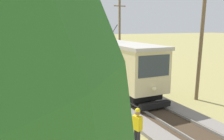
% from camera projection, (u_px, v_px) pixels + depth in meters
% --- Properties ---
extents(red_tram, '(2.60, 8.54, 4.79)m').
position_uv_depth(red_tram, '(122.00, 65.00, 16.74)').
color(red_tram, beige).
rests_on(red_tram, rail_right).
extents(freight_car, '(2.40, 5.20, 2.31)m').
position_uv_depth(freight_car, '(50.00, 44.00, 43.43)').
color(freight_car, brown).
rests_on(freight_car, rail_right).
extents(utility_pole_near_tram, '(1.40, 0.39, 8.01)m').
position_uv_depth(utility_pole_near_tram, '(201.00, 40.00, 15.10)').
color(utility_pole_near_tram, brown).
rests_on(utility_pole_near_tram, ground).
extents(utility_pole_mid, '(1.40, 0.33, 8.11)m').
position_uv_depth(utility_pole_mid, '(120.00, 34.00, 25.75)').
color(utility_pole_mid, brown).
rests_on(utility_pole_mid, ground).
extents(utility_pole_far, '(1.40, 0.30, 6.58)m').
position_uv_depth(utility_pole_far, '(82.00, 36.00, 38.28)').
color(utility_pole_far, brown).
rests_on(utility_pole_far, ground).
extents(utility_pole_distant, '(1.40, 0.37, 6.97)m').
position_uv_depth(utility_pole_distant, '(64.00, 32.00, 50.05)').
color(utility_pole_distant, brown).
rests_on(utility_pole_distant, ground).
extents(gravel_pile, '(2.82, 2.82, 1.11)m').
position_uv_depth(gravel_pile, '(23.00, 49.00, 44.63)').
color(gravel_pile, gray).
rests_on(gravel_pile, ground).
extents(track_worker, '(0.31, 0.42, 1.78)m').
position_uv_depth(track_worker, '(137.00, 127.00, 9.37)').
color(track_worker, black).
rests_on(track_worker, ground).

